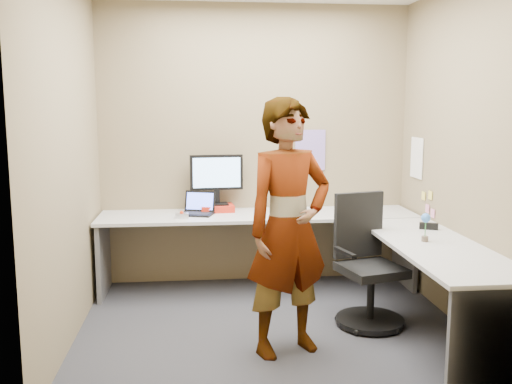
{
  "coord_description": "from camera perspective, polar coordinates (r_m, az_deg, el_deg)",
  "views": [
    {
      "loc": [
        -0.56,
        -4.25,
        1.75
      ],
      "look_at": [
        -0.1,
        0.25,
        1.05
      ],
      "focal_mm": 40.0,
      "sensor_mm": 36.0,
      "label": 1
    }
  ],
  "objects": [
    {
      "name": "paper_ream",
      "position": [
        5.49,
        -3.93,
        -1.61
      ],
      "size": [
        0.34,
        0.26,
        0.06
      ],
      "primitive_type": "cube",
      "rotation": [
        0.0,
        0.0,
        0.09
      ],
      "color": "red",
      "rests_on": "desk"
    },
    {
      "name": "office_chair",
      "position": [
        4.68,
        11.05,
        -7.88
      ],
      "size": [
        0.58,
        0.56,
        1.03
      ],
      "rotation": [
        0.0,
        0.0,
        0.26
      ],
      "color": "black",
      "rests_on": "ground"
    },
    {
      "name": "person",
      "position": [
        3.97,
        3.29,
        -3.59
      ],
      "size": [
        0.77,
        0.65,
        1.8
      ],
      "primitive_type": "imported",
      "rotation": [
        0.0,
        0.0,
        0.4
      ],
      "color": "#999399",
      "rests_on": "ground"
    },
    {
      "name": "flower",
      "position": [
        4.44,
        16.6,
        -2.97
      ],
      "size": [
        0.07,
        0.07,
        0.22
      ],
      "color": "brown",
      "rests_on": "desk"
    },
    {
      "name": "desk",
      "position": [
        4.88,
        6.08,
        -5.02
      ],
      "size": [
        2.98,
        2.58,
        0.73
      ],
      "color": "silver",
      "rests_on": "ground"
    },
    {
      "name": "calendar_purple",
      "position": [
        5.67,
        5.44,
        4.2
      ],
      "size": [
        0.3,
        0.01,
        0.4
      ],
      "primitive_type": "cube",
      "color": "#846BB7",
      "rests_on": "wall_back"
    },
    {
      "name": "stapler",
      "position": [
        4.9,
        16.89,
        -3.28
      ],
      "size": [
        0.15,
        0.1,
        0.05
      ],
      "primitive_type": "cube",
      "rotation": [
        0.0,
        0.0,
        -0.42
      ],
      "color": "black",
      "rests_on": "desk"
    },
    {
      "name": "sticky_note_a",
      "position": [
        5.28,
        17.03,
        -0.31
      ],
      "size": [
        0.01,
        0.07,
        0.07
      ],
      "primitive_type": "cube",
      "color": "#F2E059",
      "rests_on": "wall_right"
    },
    {
      "name": "wall_back",
      "position": [
        5.59,
        -0.13,
        4.69
      ],
      "size": [
        3.0,
        0.0,
        3.0
      ],
      "primitive_type": "plane",
      "rotation": [
        1.57,
        0.0,
        0.0
      ],
      "color": "#736347",
      "rests_on": "ground"
    },
    {
      "name": "sticky_note_b",
      "position": [
        5.35,
        16.76,
        -1.6
      ],
      "size": [
        0.01,
        0.07,
        0.07
      ],
      "primitive_type": "cube",
      "color": "pink",
      "rests_on": "wall_right"
    },
    {
      "name": "wall_left",
      "position": [
        4.37,
        -18.32,
        3.1
      ],
      "size": [
        0.0,
        2.7,
        2.7
      ],
      "primitive_type": "plane",
      "rotation": [
        1.57,
        0.0,
        1.57
      ],
      "color": "#736347",
      "rests_on": "ground"
    },
    {
      "name": "ground",
      "position": [
        4.63,
        1.53,
        -13.41
      ],
      "size": [
        3.0,
        3.0,
        0.0
      ],
      "primitive_type": "plane",
      "color": "#2A2A2F",
      "rests_on": "ground"
    },
    {
      "name": "trackball_mouse",
      "position": [
        5.19,
        -7.43,
        -2.34
      ],
      "size": [
        0.12,
        0.08,
        0.07
      ],
      "color": "#B7B7BC",
      "rests_on": "desk"
    },
    {
      "name": "origami",
      "position": [
        5.3,
        2.48,
        -1.99
      ],
      "size": [
        0.1,
        0.1,
        0.06
      ],
      "primitive_type": "cone",
      "color": "white",
      "rests_on": "desk"
    },
    {
      "name": "sticky_note_d",
      "position": [
        5.42,
        16.4,
        -0.38
      ],
      "size": [
        0.01,
        0.07,
        0.07
      ],
      "primitive_type": "cube",
      "color": "#F2E059",
      "rests_on": "wall_right"
    },
    {
      "name": "calendar_white",
      "position": [
        5.57,
        15.78,
        3.31
      ],
      "size": [
        0.01,
        0.28,
        0.38
      ],
      "primitive_type": "cube",
      "color": "white",
      "rests_on": "wall_right"
    },
    {
      "name": "laptop",
      "position": [
        5.36,
        -5.8,
        -1.65
      ],
      "size": [
        0.35,
        0.32,
        0.21
      ],
      "rotation": [
        0.0,
        0.0,
        -0.3
      ],
      "color": "black",
      "rests_on": "desk"
    },
    {
      "name": "monitor",
      "position": [
        5.46,
        -3.97,
        1.68
      ],
      "size": [
        0.51,
        0.17,
        0.48
      ],
      "rotation": [
        0.0,
        0.0,
        0.09
      ],
      "color": "black",
      "rests_on": "paper_ream"
    },
    {
      "name": "wall_right",
      "position": [
        4.74,
        19.93,
        3.43
      ],
      "size": [
        0.0,
        2.7,
        2.7
      ],
      "primitive_type": "plane",
      "rotation": [
        1.57,
        0.0,
        -1.57
      ],
      "color": "#736347",
      "rests_on": "ground"
    },
    {
      "name": "sticky_note_c",
      "position": [
        5.24,
        17.25,
        -2.05
      ],
      "size": [
        0.01,
        0.07,
        0.07
      ],
      "primitive_type": "cube",
      "color": "pink",
      "rests_on": "wall_right"
    }
  ]
}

